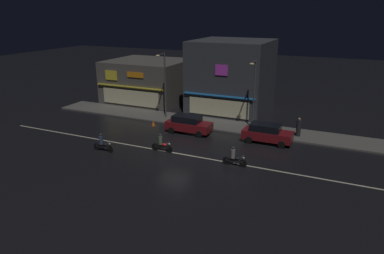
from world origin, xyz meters
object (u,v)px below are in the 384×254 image
(parked_car_near_kerb, at_px, (188,124))
(traffic_cone, at_px, (153,123))
(parked_car_trailing, at_px, (267,133))
(streetlamp_west, at_px, (164,80))
(motorcycle_opposite_lane, at_px, (102,144))
(motorcycle_lead, at_px, (234,158))
(motorcycle_following, at_px, (161,144))
(streetlamp_mid, at_px, (254,89))
(pedestrian_on_sidewalk, at_px, (299,128))

(parked_car_near_kerb, bearing_deg, traffic_cone, 174.02)
(parked_car_near_kerb, xyz_separation_m, parked_car_trailing, (7.39, 0.46, 0.00))
(parked_car_trailing, bearing_deg, parked_car_near_kerb, 3.54)
(streetlamp_west, distance_m, motorcycle_opposite_lane, 10.92)
(motorcycle_opposite_lane, bearing_deg, motorcycle_lead, -179.33)
(parked_car_near_kerb, distance_m, motorcycle_following, 5.22)
(streetlamp_west, height_order, motorcycle_opposite_lane, streetlamp_west)
(parked_car_trailing, xyz_separation_m, motorcycle_following, (-7.42, -5.67, -0.24))
(parked_car_trailing, distance_m, motorcycle_opposite_lane, 14.13)
(streetlamp_mid, bearing_deg, motorcycle_opposite_lane, -132.97)
(streetlamp_mid, xyz_separation_m, motorcycle_lead, (1.04, -8.78, -3.43))
(parked_car_near_kerb, distance_m, motorcycle_opposite_lane, 8.48)
(streetlamp_mid, bearing_deg, motorcycle_lead, -83.26)
(parked_car_trailing, bearing_deg, streetlamp_west, -12.96)
(streetlamp_west, relative_size, motorcycle_lead, 3.61)
(traffic_cone, bearing_deg, streetlamp_west, 93.14)
(motorcycle_opposite_lane, distance_m, traffic_cone, 7.63)
(traffic_cone, bearing_deg, motorcycle_opposite_lane, -92.84)
(streetlamp_west, distance_m, pedestrian_on_sidewalk, 14.37)
(motorcycle_opposite_lane, bearing_deg, streetlamp_west, -99.57)
(motorcycle_lead, xyz_separation_m, traffic_cone, (-10.42, 5.91, -0.36))
(streetlamp_mid, distance_m, traffic_cone, 10.52)
(pedestrian_on_sidewalk, relative_size, motorcycle_lead, 0.91)
(streetlamp_mid, height_order, motorcycle_opposite_lane, streetlamp_mid)
(pedestrian_on_sidewalk, height_order, parked_car_near_kerb, pedestrian_on_sidewalk)
(streetlamp_mid, xyz_separation_m, motorcycle_following, (-5.30, -8.51, -3.43))
(pedestrian_on_sidewalk, relative_size, parked_car_trailing, 0.40)
(streetlamp_west, xyz_separation_m, motorcycle_following, (4.23, -8.35, -3.57))
(streetlamp_mid, xyz_separation_m, pedestrian_on_sidewalk, (4.45, -0.39, -3.13))
(streetlamp_mid, relative_size, pedestrian_on_sidewalk, 3.80)
(streetlamp_mid, xyz_separation_m, traffic_cone, (-9.38, -2.86, -3.79))
(streetlamp_west, relative_size, parked_car_near_kerb, 1.59)
(streetlamp_west, bearing_deg, pedestrian_on_sidewalk, -0.96)
(motorcycle_following, xyz_separation_m, traffic_cone, (-4.08, 5.64, -0.36))
(streetlamp_west, xyz_separation_m, parked_car_trailing, (11.65, -2.68, -3.33))
(traffic_cone, bearing_deg, motorcycle_lead, -29.56)
(motorcycle_following, bearing_deg, streetlamp_mid, -130.09)
(streetlamp_west, distance_m, parked_car_trailing, 12.41)
(motorcycle_opposite_lane, bearing_deg, motorcycle_following, -164.43)
(streetlamp_west, bearing_deg, parked_car_near_kerb, -36.35)
(motorcycle_lead, relative_size, traffic_cone, 3.45)
(motorcycle_following, height_order, traffic_cone, motorcycle_following)
(streetlamp_mid, distance_m, parked_car_near_kerb, 6.99)
(streetlamp_west, xyz_separation_m, motorcycle_opposite_lane, (-0.23, -10.32, -3.57))
(parked_car_near_kerb, xyz_separation_m, traffic_cone, (-4.12, 0.43, -0.59))
(pedestrian_on_sidewalk, bearing_deg, streetlamp_mid, -124.60)
(traffic_cone, bearing_deg, parked_car_near_kerb, -5.98)
(pedestrian_on_sidewalk, distance_m, motorcycle_opposite_lane, 17.43)
(motorcycle_following, bearing_deg, motorcycle_opposite_lane, 15.71)
(pedestrian_on_sidewalk, height_order, traffic_cone, pedestrian_on_sidewalk)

